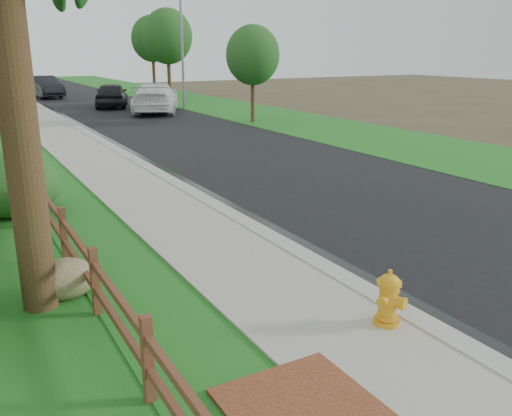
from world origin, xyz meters
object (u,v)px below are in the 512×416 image
streetlight (180,37)px  white_suv (156,98)px  fire_hydrant (389,299)px  ranch_fence (52,216)px  dark_car_mid (112,95)px

streetlight → white_suv: bearing=-150.6°
white_suv → fire_hydrant: bearing=101.0°
ranch_fence → dark_car_mid: dark_car_mid is taller
dark_car_mid → streetlight: bearing=156.5°
white_suv → dark_car_mid: white_suv is taller
fire_hydrant → streetlight: streetlight is taller
streetlight → dark_car_mid: bearing=137.7°
ranch_fence → fire_hydrant: size_ratio=20.55×
white_suv → dark_car_mid: (-1.50, 4.72, -0.08)m
ranch_fence → streetlight: streetlight is taller
ranch_fence → white_suv: white_suv is taller
streetlight → ranch_fence: bearing=-117.6°
streetlight → fire_hydrant: bearing=-106.5°
fire_hydrant → streetlight: size_ratio=0.10×
ranch_fence → dark_car_mid: bearing=72.5°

